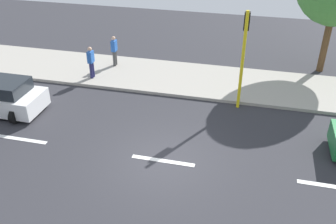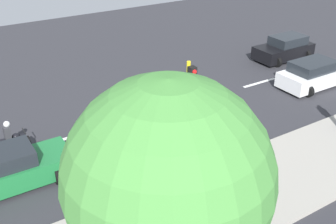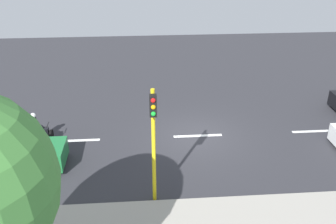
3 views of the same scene
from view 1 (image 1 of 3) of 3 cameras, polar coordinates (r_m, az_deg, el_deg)
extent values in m
cube|color=#2D2D33|center=(14.16, -0.77, -7.57)|extent=(40.00, 60.00, 0.10)
cube|color=#9E998E|center=(19.96, 4.25, 4.87)|extent=(4.00, 60.00, 0.15)
cube|color=white|center=(14.20, 23.82, -10.31)|extent=(0.20, 2.40, 0.01)
cube|color=white|center=(14.13, -0.77, -7.39)|extent=(0.20, 2.40, 0.01)
cube|color=white|center=(16.42, -21.55, -3.82)|extent=(0.20, 2.40, 0.01)
cylinder|color=black|center=(17.46, -22.22, -0.59)|extent=(0.64, 0.22, 0.64)
cylinder|color=black|center=(18.60, -19.53, 1.91)|extent=(0.64, 0.22, 0.64)
cylinder|color=#1E1E4C|center=(20.16, -11.55, 6.16)|extent=(0.16, 0.16, 0.85)
cylinder|color=#1E1E4C|center=(20.33, -11.32, 6.39)|extent=(0.16, 0.16, 0.85)
cube|color=#2659B2|center=(19.97, -11.65, 8.17)|extent=(0.40, 0.24, 0.60)
sphere|color=tan|center=(19.81, -11.78, 9.32)|extent=(0.22, 0.22, 0.22)
cylinder|color=#3F3F3F|center=(21.46, -8.14, 8.00)|extent=(0.16, 0.16, 0.85)
cylinder|color=#3F3F3F|center=(21.63, -7.95, 8.20)|extent=(0.16, 0.16, 0.85)
cube|color=#2659B2|center=(21.28, -8.18, 9.90)|extent=(0.40, 0.24, 0.60)
sphere|color=tan|center=(21.14, -8.27, 10.99)|extent=(0.22, 0.22, 0.22)
cylinder|color=yellow|center=(16.82, 11.20, 7.43)|extent=(0.14, 0.14, 4.50)
cube|color=black|center=(16.44, 11.87, 13.33)|extent=(0.24, 0.24, 0.76)
sphere|color=red|center=(16.49, 11.99, 14.24)|extent=(0.16, 0.16, 0.16)
sphere|color=#F2A50C|center=(16.55, 11.90, 13.44)|extent=(0.16, 0.16, 0.16)
sphere|color=green|center=(16.62, 11.81, 12.66)|extent=(0.16, 0.16, 0.16)
cylinder|color=brown|center=(22.24, 22.74, 9.60)|extent=(0.36, 0.36, 3.22)
camera|label=2|loc=(26.98, 32.89, 27.82)|focal=43.37mm
camera|label=3|loc=(27.19, 15.93, 30.71)|focal=40.98mm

